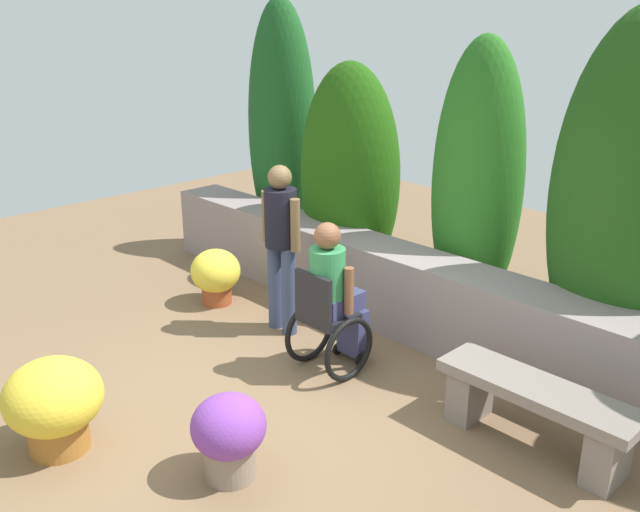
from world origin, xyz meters
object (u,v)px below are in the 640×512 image
at_px(flower_pot_purple_near, 216,275).
at_px(flower_pot_red_accent, 229,434).
at_px(person_standing_companion, 281,238).
at_px(stone_bench, 535,407).
at_px(person_in_wheelchair, 332,302).
at_px(flower_pot_terracotta_by_wall, 54,403).

xyz_separation_m(flower_pot_purple_near, flower_pot_red_accent, (2.39, -1.63, 0.01)).
distance_m(person_standing_companion, flower_pot_purple_near, 1.14).
xyz_separation_m(stone_bench, person_in_wheelchair, (-1.79, -0.22, 0.30)).
height_order(person_in_wheelchair, flower_pot_purple_near, person_in_wheelchair).
xyz_separation_m(flower_pot_purple_near, flower_pot_terracotta_by_wall, (1.31, -2.31, 0.05)).
height_order(stone_bench, flower_pot_purple_near, flower_pot_purple_near).
xyz_separation_m(stone_bench, flower_pot_terracotta_by_wall, (-2.31, -2.42, 0.05)).
distance_m(stone_bench, flower_pot_red_accent, 2.13).
bearing_deg(flower_pot_red_accent, stone_bench, 54.85).
height_order(person_in_wheelchair, flower_pot_terracotta_by_wall, person_in_wheelchair).
height_order(person_in_wheelchair, flower_pot_red_accent, person_in_wheelchair).
height_order(stone_bench, person_standing_companion, person_standing_companion).
bearing_deg(person_in_wheelchair, stone_bench, 17.67).
xyz_separation_m(stone_bench, flower_pot_purple_near, (-3.62, -0.11, 0.00)).
relative_size(person_in_wheelchair, flower_pot_purple_near, 2.25).
distance_m(person_standing_companion, flower_pot_terracotta_by_wall, 2.48).
bearing_deg(person_in_wheelchair, flower_pot_red_accent, -58.95).
distance_m(person_in_wheelchair, flower_pot_terracotta_by_wall, 2.27).
height_order(person_standing_companion, flower_pot_red_accent, person_standing_companion).
relative_size(stone_bench, person_standing_companion, 0.88).
height_order(flower_pot_purple_near, flower_pot_terracotta_by_wall, flower_pot_terracotta_by_wall).
xyz_separation_m(stone_bench, flower_pot_red_accent, (-1.22, -1.74, 0.01)).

